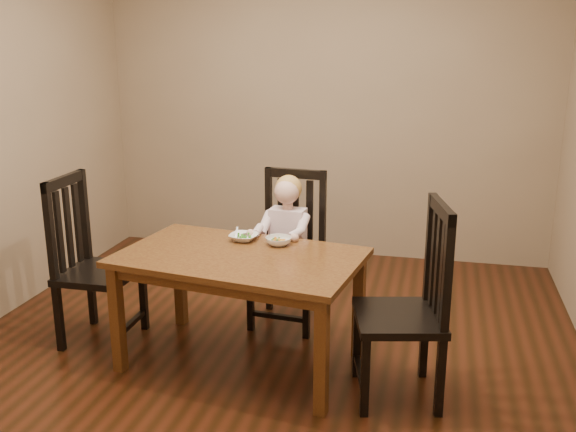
% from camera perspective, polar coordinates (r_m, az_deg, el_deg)
% --- Properties ---
extents(room, '(4.01, 4.01, 2.71)m').
position_cam_1_polar(room, '(3.85, -1.88, 6.64)').
color(room, '#401B0D').
rests_on(room, ground).
extents(dining_table, '(1.52, 1.05, 0.71)m').
position_cam_1_polar(dining_table, '(3.84, -4.30, -4.59)').
color(dining_table, '#452010').
rests_on(dining_table, room).
extents(chair_child, '(0.50, 0.48, 1.07)m').
position_cam_1_polar(chair_child, '(4.46, 0.12, -3.17)').
color(chair_child, black).
rests_on(chair_child, room).
extents(chair_left, '(0.46, 0.48, 1.11)m').
position_cam_1_polar(chair_left, '(4.37, -17.09, -4.06)').
color(chair_left, black).
rests_on(chair_left, room).
extents(chair_right, '(0.56, 0.58, 1.12)m').
position_cam_1_polar(chair_right, '(3.58, 10.72, -7.92)').
color(chair_right, black).
rests_on(chair_right, room).
extents(toddler, '(0.35, 0.42, 0.54)m').
position_cam_1_polar(toddler, '(4.37, -0.10, -1.67)').
color(toddler, silver).
rests_on(toddler, chair_child).
extents(bowl_peas, '(0.19, 0.19, 0.04)m').
position_cam_1_polar(bowl_peas, '(4.07, -3.96, -1.90)').
color(bowl_peas, white).
rests_on(bowl_peas, dining_table).
extents(bowl_veg, '(0.19, 0.19, 0.05)m').
position_cam_1_polar(bowl_veg, '(3.97, -0.85, -2.24)').
color(bowl_veg, white).
rests_on(bowl_veg, dining_table).
extents(fork, '(0.04, 0.12, 0.05)m').
position_cam_1_polar(fork, '(4.06, -4.59, -1.60)').
color(fork, silver).
rests_on(fork, bowl_peas).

